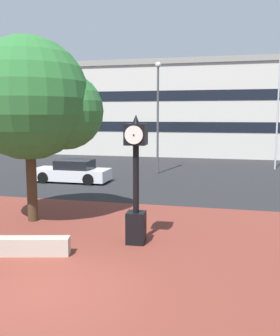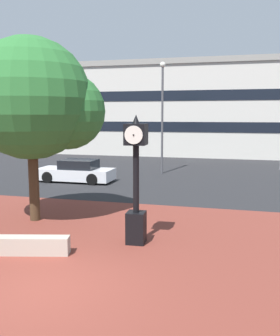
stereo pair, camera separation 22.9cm
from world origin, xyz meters
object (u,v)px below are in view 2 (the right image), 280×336
(street_clock, at_px, (136,183))
(car_street_mid, at_px, (76,172))
(civic_building, at_px, (175,110))
(street_lamp_post, at_px, (162,107))
(plaza_tree, at_px, (39,102))

(street_clock, distance_m, car_street_mid, 11.25)
(street_clock, bearing_deg, car_street_mid, 120.17)
(civic_building, distance_m, street_lamp_post, 16.92)
(plaza_tree, xyz_separation_m, street_lamp_post, (2.05, 11.97, 0.05))
(civic_building, xyz_separation_m, street_lamp_post, (1.97, -16.80, -0.06))
(street_clock, bearing_deg, street_lamp_post, 95.02)
(street_clock, height_order, plaza_tree, plaza_tree)
(street_clock, relative_size, car_street_mid, 0.88)
(car_street_mid, relative_size, civic_building, 0.15)
(civic_building, height_order, street_lamp_post, civic_building)
(civic_building, relative_size, street_lamp_post, 4.02)
(plaza_tree, height_order, civic_building, civic_building)
(street_clock, xyz_separation_m, car_street_mid, (-6.16, 9.32, -1.26))
(street_lamp_post, bearing_deg, civic_building, 96.68)
(car_street_mid, bearing_deg, civic_building, -6.01)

